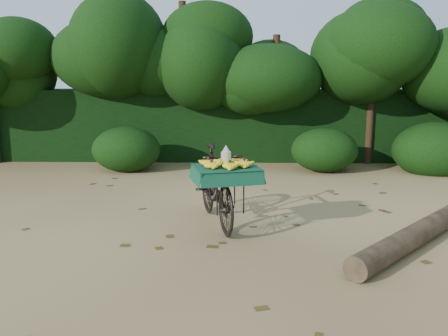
{
  "coord_description": "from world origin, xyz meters",
  "views": [
    {
      "loc": [
        -0.53,
        -6.33,
        2.14
      ],
      "look_at": [
        -0.68,
        0.09,
        0.89
      ],
      "focal_mm": 38.0,
      "sensor_mm": 36.0,
      "label": 1
    }
  ],
  "objects": [
    {
      "name": "bush_clumps",
      "position": [
        0.5,
        4.3,
        0.45
      ],
      "size": [
        8.8,
        1.7,
        0.9
      ],
      "primitive_type": null,
      "color": "black",
      "rests_on": "ground"
    },
    {
      "name": "tree_row",
      "position": [
        -0.65,
        5.5,
        2.0
      ],
      "size": [
        14.5,
        2.0,
        4.0
      ],
      "primitive_type": null,
      "color": "black",
      "rests_on": "ground"
    },
    {
      "name": "ground",
      "position": [
        0.0,
        0.0,
        0.0
      ],
      "size": [
        80.0,
        80.0,
        0.0
      ],
      "primitive_type": "plane",
      "color": "tan",
      "rests_on": "ground"
    },
    {
      "name": "vendor_bicycle",
      "position": [
        -0.79,
        0.35,
        0.6
      ],
      "size": [
        1.16,
        2.02,
        1.17
      ],
      "rotation": [
        0.0,
        0.0,
        0.27
      ],
      "color": "black",
      "rests_on": "ground"
    },
    {
      "name": "leaf_litter",
      "position": [
        0.0,
        0.65,
        0.01
      ],
      "size": [
        7.0,
        7.3,
        0.01
      ],
      "primitive_type": null,
      "color": "#4F3915",
      "rests_on": "ground"
    },
    {
      "name": "hedge_backdrop",
      "position": [
        0.0,
        6.3,
        0.9
      ],
      "size": [
        26.0,
        1.8,
        1.8
      ],
      "primitive_type": "cube",
      "color": "black",
      "rests_on": "ground"
    },
    {
      "name": "fallen_log",
      "position": [
        2.11,
        -0.16,
        0.15
      ],
      "size": [
        2.96,
        3.14,
        0.29
      ],
      "primitive_type": "cylinder",
      "rotation": [
        1.57,
        0.0,
        -0.75
      ],
      "color": "brown",
      "rests_on": "ground"
    }
  ]
}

